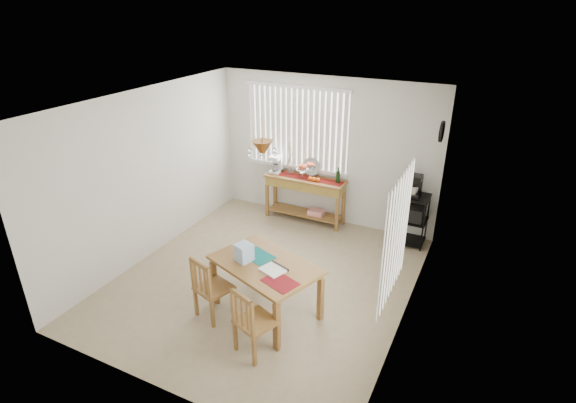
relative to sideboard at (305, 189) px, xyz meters
The scene contains 10 objects.
ground 2.14m from the sideboard, 82.29° to the right, with size 4.00×4.50×0.01m, color tan.
room_shell 2.29m from the sideboard, 82.14° to the right, with size 4.20×4.70×2.70m.
sideboard is the anchor object (origin of this frame).
sideboard_items 0.42m from the sideboard, behind, with size 1.40×0.35×0.64m.
wire_cart 1.91m from the sideboard, ahead, with size 0.51×0.41×0.87m.
cart_items 1.95m from the sideboard, ahead, with size 0.21×0.25×0.36m.
dining_table 2.70m from the sideboard, 76.69° to the right, with size 1.56×1.27×0.72m.
table_items 2.74m from the sideboard, 80.32° to the right, with size 1.00×0.80×0.23m.
chair_left 3.05m from the sideboard, 88.75° to the right, with size 0.51×0.51×0.88m.
chair_right 3.48m from the sideboard, 75.57° to the right, with size 0.52×0.52×0.88m.
Camera 1 is at (2.73, -4.79, 3.79)m, focal length 28.00 mm.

